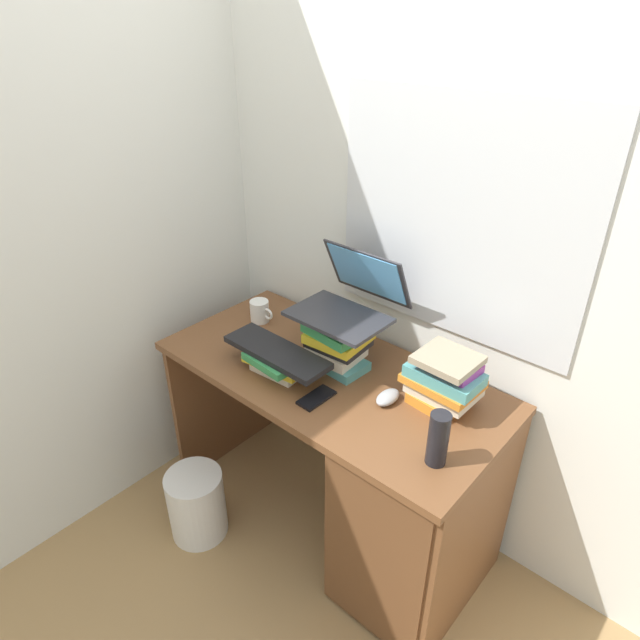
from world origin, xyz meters
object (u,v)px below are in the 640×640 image
book_stack_tall (337,342)px  computer_mouse (387,398)px  book_stack_side (444,380)px  water_bottle (438,439)px  wastebasket (197,504)px  keyboard (277,352)px  book_stack_keyboard_riser (277,362)px  laptop (350,298)px  cell_phone (316,398)px  desk (393,489)px  mug (260,311)px

book_stack_tall → computer_mouse: 0.29m
book_stack_side → water_bottle: 0.28m
book_stack_side → wastebasket: book_stack_side is taller
keyboard → wastebasket: (-0.21, -0.29, -0.69)m
book_stack_side → keyboard: size_ratio=0.59×
book_stack_tall → book_stack_keyboard_riser: bearing=-126.7°
laptop → wastebasket: laptop is taller
book_stack_tall → cell_phone: bearing=-68.2°
book_stack_tall → keyboard: book_stack_tall is taller
desk → book_stack_keyboard_riser: size_ratio=5.22×
desk → book_stack_tall: (-0.34, 0.08, 0.44)m
book_stack_tall → mug: size_ratio=1.98×
laptop → mug: laptop is taller
laptop → book_stack_side: bearing=-2.4°
book_stack_keyboard_riser → laptop: (0.13, 0.25, 0.21)m
desk → wastebasket: size_ratio=4.27×
book_stack_keyboard_riser → book_stack_side: bearing=23.1°
keyboard → mug: bearing=146.7°
laptop → mug: (-0.45, -0.04, -0.20)m
desk → keyboard: size_ratio=3.08×
computer_mouse → cell_phone: 0.24m
desk → book_stack_keyboard_riser: 0.62m
keyboard → wastebasket: keyboard is taller
computer_mouse → water_bottle: 0.31m
keyboard → computer_mouse: size_ratio=4.04×
computer_mouse → water_bottle: (0.27, -0.13, 0.07)m
book_stack_tall → cell_phone: size_ratio=1.69×
book_stack_side → wastebasket: bearing=-145.5°
computer_mouse → cell_phone: bearing=-142.5°
desk → book_stack_keyboard_riser: (-0.47, -0.10, 0.39)m
desk → computer_mouse: 0.37m
book_stack_keyboard_riser → laptop: laptop is taller
book_stack_tall → book_stack_side: 0.41m
laptop → cell_phone: 0.38m
book_stack_tall → water_bottle: 0.57m
computer_mouse → wastebasket: size_ratio=0.34×
cell_phone → water_bottle: bearing=2.7°
book_stack_keyboard_riser → desk: bearing=11.7°
cell_phone → keyboard: bearing=174.5°
book_stack_tall → book_stack_side: (0.41, 0.05, 0.00)m
book_stack_side → computer_mouse: book_stack_side is taller
desk → laptop: laptop is taller
water_bottle → book_stack_side: bearing=117.4°
keyboard → water_bottle: size_ratio=2.41×
book_stack_tall → water_bottle: book_stack_tall is taller
book_stack_side → keyboard: bearing=-156.7°
computer_mouse → cell_phone: (-0.19, -0.14, -0.01)m
mug → cell_phone: 0.58m
book_stack_tall → laptop: bearing=90.5°
computer_mouse → wastebasket: computer_mouse is taller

